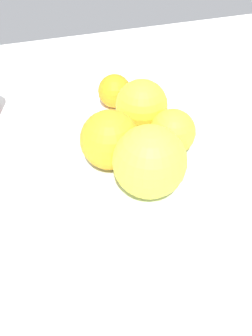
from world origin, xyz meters
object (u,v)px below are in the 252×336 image
Objects in this scene: fruit_bowl at (126,172)px; orange_loose_0 at (115,91)px; orange_in_bowl_1 at (110,140)px; orange_in_bowl_3 at (142,105)px; orange_in_bowl_0 at (172,132)px; orange_in_bowl_2 at (150,162)px.

orange_loose_0 reaches higher than fruit_bowl.
orange_in_bowl_1 is 1.25× the size of orange_loose_0.
orange_in_bowl_1 is at bearing 134.68° from orange_in_bowl_3.
orange_in_bowl_2 is at bearing 137.43° from orange_in_bowl_0.
orange_in_bowl_3 is at bearing -35.95° from fruit_bowl.
orange_in_bowl_1 is 6.72cm from orange_in_bowl_2.
orange_loose_0 is at bearing -17.30° from orange_in_bowl_1.
fruit_bowl is 21.40cm from orange_loose_0.
orange_in_bowl_1 is 9.07cm from orange_in_bowl_3.
orange_in_bowl_3 reaches higher than orange_in_bowl_0.
orange_in_bowl_0 is at bearing -90.08° from orange_in_bowl_1.
orange_in_bowl_2 is 1.17× the size of orange_in_bowl_3.
fruit_bowl is 3.21× the size of orange_loose_0.
orange_in_bowl_0 is at bearing -175.27° from orange_loose_0.
orange_loose_0 is (21.65, -6.74, -6.42)cm from orange_in_bowl_1.
orange_in_bowl_0 is 22.47cm from orange_loose_0.
orange_in_bowl_1 is at bearing 162.70° from orange_loose_0.
orange_in_bowl_2 is at bearing 172.44° from orange_loose_0.
fruit_bowl is 9.67cm from orange_in_bowl_3.
orange_loose_0 is (27.59, -3.66, -6.96)cm from orange_in_bowl_2.
orange_in_bowl_2 reaches higher than orange_in_bowl_1.
orange_in_bowl_1 reaches higher than orange_in_bowl_0.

